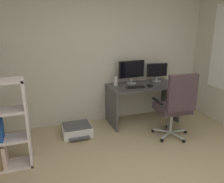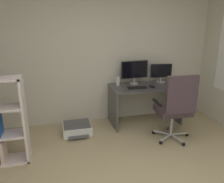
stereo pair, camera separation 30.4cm
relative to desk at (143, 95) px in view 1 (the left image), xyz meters
name	(u,v)px [view 1 (the left image)]	position (x,y,z in m)	size (l,w,h in m)	color
wall_back	(95,52)	(-0.82, 0.39, 0.82)	(4.46, 0.10, 2.72)	beige
desk	(143,95)	(0.00, 0.00, 0.00)	(1.32, 0.68, 0.74)	#484649
monitor_main	(132,70)	(-0.17, 0.18, 0.47)	(0.55, 0.18, 0.45)	#B2B5B7
monitor_secondary	(157,71)	(0.40, 0.18, 0.42)	(0.43, 0.18, 0.37)	#B2B5B7
keyboard	(136,87)	(-0.22, -0.13, 0.22)	(0.34, 0.13, 0.02)	black
computer_mouse	(150,86)	(0.06, -0.16, 0.22)	(0.06, 0.10, 0.03)	black
desktop_speaker	(116,81)	(-0.51, 0.13, 0.29)	(0.07, 0.07, 0.17)	silver
office_chair	(176,104)	(0.18, -0.84, 0.09)	(0.64, 0.63, 1.15)	#B7BABC
printer	(77,130)	(-1.34, -0.16, -0.45)	(0.50, 0.49, 0.19)	white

